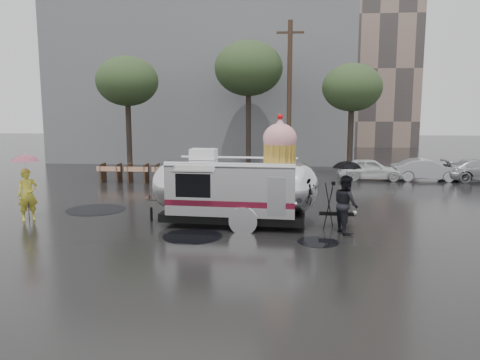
# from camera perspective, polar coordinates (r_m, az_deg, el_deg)

# --- Properties ---
(ground) EXTENTS (120.00, 120.00, 0.00)m
(ground) POSITION_cam_1_polar(r_m,az_deg,el_deg) (14.91, -3.36, -6.43)
(ground) COLOR black
(ground) RESTS_ON ground
(puddles) EXTENTS (10.04, 7.90, 0.01)m
(puddles) POSITION_cam_1_polar(r_m,az_deg,el_deg) (17.87, -5.37, -3.91)
(puddles) COLOR black
(puddles) RESTS_ON ground
(grey_building) EXTENTS (22.00, 12.00, 13.00)m
(grey_building) POSITION_cam_1_polar(r_m,az_deg,el_deg) (38.82, -3.97, 12.44)
(grey_building) COLOR slate
(grey_building) RESTS_ON ground
(utility_pole) EXTENTS (1.60, 0.28, 9.00)m
(utility_pole) POSITION_cam_1_polar(r_m,az_deg,el_deg) (28.25, 6.03, 10.06)
(utility_pole) COLOR #473323
(utility_pole) RESTS_ON ground
(tree_left) EXTENTS (3.64, 3.64, 6.95)m
(tree_left) POSITION_cam_1_polar(r_m,az_deg,el_deg) (28.79, -13.60, 11.57)
(tree_left) COLOR #382D26
(tree_left) RESTS_ON ground
(tree_mid) EXTENTS (4.20, 4.20, 8.03)m
(tree_mid) POSITION_cam_1_polar(r_m,az_deg,el_deg) (29.42, 1.05, 13.40)
(tree_mid) COLOR #382D26
(tree_mid) RESTS_ON ground
(tree_right) EXTENTS (3.36, 3.36, 6.42)m
(tree_right) POSITION_cam_1_polar(r_m,az_deg,el_deg) (27.52, 13.50, 10.83)
(tree_right) COLOR #382D26
(tree_right) RESTS_ON ground
(barricade_row) EXTENTS (4.30, 0.80, 1.00)m
(barricade_row) POSITION_cam_1_polar(r_m,az_deg,el_deg) (25.63, -12.33, 0.89)
(barricade_row) COLOR #473323
(barricade_row) RESTS_ON ground
(parked_cars) EXTENTS (13.20, 1.90, 1.50)m
(parked_cars) POSITION_cam_1_polar(r_m,az_deg,el_deg) (28.10, 25.23, 1.33)
(parked_cars) COLOR silver
(parked_cars) RESTS_ON ground
(airstream_trailer) EXTENTS (7.05, 2.80, 3.80)m
(airstream_trailer) POSITION_cam_1_polar(r_m,az_deg,el_deg) (15.70, -0.41, -0.67)
(airstream_trailer) COLOR silver
(airstream_trailer) RESTS_ON ground
(person_left) EXTENTS (0.79, 0.76, 1.83)m
(person_left) POSITION_cam_1_polar(r_m,az_deg,el_deg) (17.96, -24.46, -1.64)
(person_left) COLOR gold
(person_left) RESTS_ON ground
(umbrella_pink) EXTENTS (1.18, 1.18, 2.35)m
(umbrella_pink) POSITION_cam_1_polar(r_m,az_deg,el_deg) (17.82, -24.67, 1.65)
(umbrella_pink) COLOR pink
(umbrella_pink) RESTS_ON ground
(person_right) EXTENTS (0.73, 0.99, 1.83)m
(person_right) POSITION_cam_1_polar(r_m,az_deg,el_deg) (15.09, 12.78, -2.88)
(person_right) COLOR black
(person_right) RESTS_ON ground
(umbrella_black) EXTENTS (1.12, 1.12, 2.31)m
(umbrella_black) POSITION_cam_1_polar(r_m,az_deg,el_deg) (14.92, 12.91, 0.95)
(umbrella_black) COLOR black
(umbrella_black) RESTS_ON ground
(tripod) EXTENTS (0.61, 0.64, 1.57)m
(tripod) POSITION_cam_1_polar(r_m,az_deg,el_deg) (15.44, 11.27, -2.48)
(tripod) COLOR black
(tripod) RESTS_ON ground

